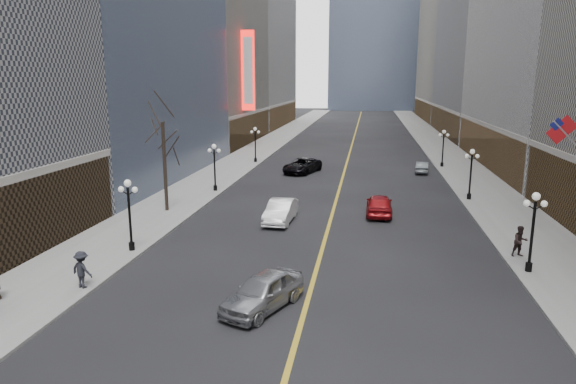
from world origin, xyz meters
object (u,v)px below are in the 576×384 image
(streetlamp_east_2, at_px, (471,169))
(streetlamp_west_2, at_px, (215,162))
(streetlamp_east_3, at_px, (443,144))
(car_nb_mid, at_px, (281,211))
(streetlamp_west_1, at_px, (129,208))
(car_sb_mid, at_px, (379,205))
(car_sb_far, at_px, (422,167))
(streetlamp_west_3, at_px, (255,141))
(car_nb_near, at_px, (263,291))
(car_nb_far, at_px, (302,166))
(streetlamp_east_1, at_px, (533,224))

(streetlamp_east_2, relative_size, streetlamp_west_2, 1.00)
(streetlamp_east_3, bearing_deg, streetlamp_east_2, -90.00)
(car_nb_mid, bearing_deg, streetlamp_west_1, -131.11)
(car_nb_mid, xyz_separation_m, car_sb_mid, (7.47, 3.25, 0.01))
(car_sb_far, bearing_deg, streetlamp_east_3, -117.33)
(streetlamp_west_3, relative_size, car_nb_near, 0.90)
(streetlamp_west_1, relative_size, streetlamp_west_3, 1.00)
(streetlamp_west_3, height_order, car_sb_far, streetlamp_west_3)
(car_sb_far, bearing_deg, streetlamp_east_2, 108.09)
(streetlamp_west_1, height_order, car_sb_far, streetlamp_west_1)
(streetlamp_east_3, bearing_deg, streetlamp_west_1, -123.25)
(car_sb_mid, bearing_deg, streetlamp_west_3, -57.16)
(car_nb_near, bearing_deg, streetlamp_west_3, 126.63)
(streetlamp_west_1, height_order, car_sb_mid, streetlamp_west_1)
(streetlamp_east_2, bearing_deg, car_nb_far, 144.78)
(streetlamp_west_3, xyz_separation_m, car_nb_near, (9.80, -42.68, -2.05))
(car_nb_far, bearing_deg, streetlamp_west_2, -102.94)
(car_sb_mid, bearing_deg, streetlamp_east_1, 124.90)
(streetlamp_east_1, distance_m, car_nb_far, 34.15)
(streetlamp_east_3, height_order, streetlamp_west_1, same)
(streetlamp_west_2, relative_size, car_nb_mid, 0.88)
(streetlamp_east_1, xyz_separation_m, car_nb_mid, (-15.54, 8.44, -2.05))
(streetlamp_east_3, height_order, car_nb_near, streetlamp_east_3)
(streetlamp_west_1, xyz_separation_m, car_nb_near, (9.80, -6.68, -2.05))
(streetlamp_west_1, xyz_separation_m, car_sb_far, (20.80, 31.85, -2.25))
(streetlamp_east_3, distance_m, streetlamp_west_1, 43.05)
(streetlamp_west_1, height_order, car_nb_mid, streetlamp_west_1)
(streetlamp_east_2, distance_m, car_nb_near, 28.35)
(streetlamp_east_2, relative_size, streetlamp_east_3, 1.00)
(streetlamp_east_1, height_order, streetlamp_east_3, same)
(car_nb_near, relative_size, car_nb_far, 0.82)
(streetlamp_east_2, height_order, streetlamp_west_3, same)
(car_sb_mid, bearing_deg, car_nb_near, 72.94)
(car_nb_near, bearing_deg, streetlamp_east_2, 84.49)
(streetlamp_east_2, distance_m, streetlamp_west_2, 23.60)
(streetlamp_east_1, distance_m, streetlamp_east_3, 36.00)
(streetlamp_east_1, height_order, streetlamp_west_1, same)
(streetlamp_east_2, relative_size, car_sb_mid, 0.90)
(streetlamp_east_2, xyz_separation_m, car_nb_mid, (-15.54, -9.56, -2.05))
(streetlamp_west_2, distance_m, car_nb_far, 13.81)
(streetlamp_east_1, xyz_separation_m, car_nb_near, (-13.80, -6.68, -2.05))
(streetlamp_west_1, bearing_deg, streetlamp_west_3, 90.00)
(car_sb_far, bearing_deg, car_nb_near, 80.73)
(streetlamp_east_2, relative_size, streetlamp_west_3, 1.00)
(car_nb_near, relative_size, car_sb_mid, 0.99)
(streetlamp_west_3, xyz_separation_m, car_sb_far, (20.80, -4.15, -2.25))
(streetlamp_east_1, bearing_deg, streetlamp_west_1, 180.00)
(streetlamp_east_2, distance_m, streetlamp_west_3, 29.68)
(streetlamp_west_2, bearing_deg, car_nb_mid, -49.86)
(car_nb_near, bearing_deg, streetlamp_east_1, 49.54)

